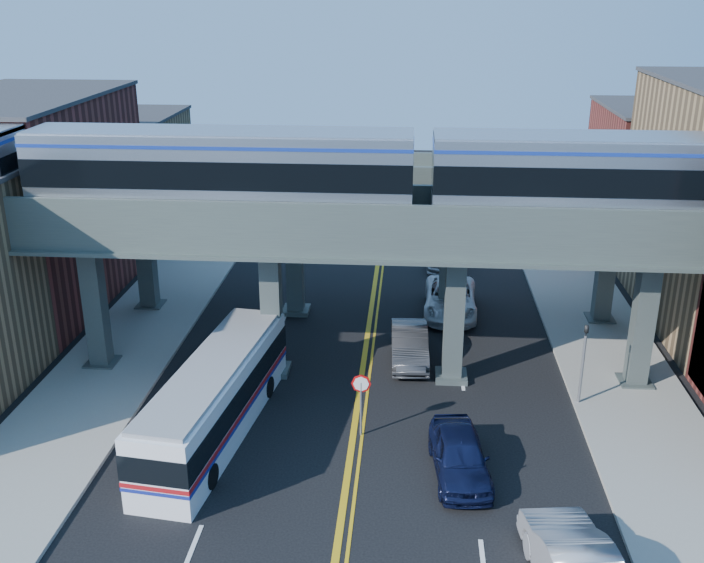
{
  "coord_description": "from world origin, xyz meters",
  "views": [
    {
      "loc": [
        2.02,
        -23.46,
        16.44
      ],
      "look_at": [
        -0.41,
        7.53,
        4.68
      ],
      "focal_mm": 40.0,
      "sensor_mm": 36.0,
      "label": 1
    }
  ],
  "objects_px": {
    "traffic_signal": "(584,356)",
    "car_lane_a": "(460,455)",
    "transit_bus": "(215,399)",
    "transit_train": "(222,169)",
    "car_lane_c": "(450,299)",
    "stop_sign": "(361,395)",
    "car_lane_b": "(410,345)",
    "car_lane_d": "(444,254)"
  },
  "relations": [
    {
      "from": "transit_train",
      "to": "car_lane_c",
      "type": "relative_size",
      "value": 8.36
    },
    {
      "from": "traffic_signal",
      "to": "car_lane_c",
      "type": "distance_m",
      "value": 10.88
    },
    {
      "from": "traffic_signal",
      "to": "car_lane_a",
      "type": "distance_m",
      "value": 7.63
    },
    {
      "from": "stop_sign",
      "to": "car_lane_a",
      "type": "relative_size",
      "value": 0.56
    },
    {
      "from": "transit_train",
      "to": "transit_bus",
      "type": "height_order",
      "value": "transit_train"
    },
    {
      "from": "transit_train",
      "to": "car_lane_d",
      "type": "relative_size",
      "value": 9.84
    },
    {
      "from": "transit_bus",
      "to": "car_lane_b",
      "type": "bearing_deg",
      "value": -40.03
    },
    {
      "from": "stop_sign",
      "to": "car_lane_c",
      "type": "bearing_deg",
      "value": 72.64
    },
    {
      "from": "stop_sign",
      "to": "transit_bus",
      "type": "distance_m",
      "value": 5.66
    },
    {
      "from": "car_lane_b",
      "to": "car_lane_c",
      "type": "bearing_deg",
      "value": 67.9
    },
    {
      "from": "transit_train",
      "to": "car_lane_a",
      "type": "distance_m",
      "value": 14.97
    },
    {
      "from": "stop_sign",
      "to": "car_lane_a",
      "type": "xyz_separation_m",
      "value": [
        3.68,
        -2.36,
        -0.96
      ]
    },
    {
      "from": "stop_sign",
      "to": "traffic_signal",
      "type": "distance_m",
      "value": 9.41
    },
    {
      "from": "transit_train",
      "to": "car_lane_c",
      "type": "distance_m",
      "value": 15.22
    },
    {
      "from": "traffic_signal",
      "to": "car_lane_d",
      "type": "relative_size",
      "value": 0.82
    },
    {
      "from": "transit_train",
      "to": "car_lane_c",
      "type": "height_order",
      "value": "transit_train"
    },
    {
      "from": "transit_train",
      "to": "car_lane_d",
      "type": "height_order",
      "value": "transit_train"
    },
    {
      "from": "car_lane_a",
      "to": "transit_train",
      "type": "bearing_deg",
      "value": 137.28
    },
    {
      "from": "transit_bus",
      "to": "car_lane_a",
      "type": "xyz_separation_m",
      "value": [
        9.33,
        -2.15,
        -0.66
      ]
    },
    {
      "from": "transit_train",
      "to": "car_lane_c",
      "type": "bearing_deg",
      "value": 36.84
    },
    {
      "from": "stop_sign",
      "to": "car_lane_c",
      "type": "xyz_separation_m",
      "value": [
        3.93,
        12.56,
        -0.94
      ]
    },
    {
      "from": "stop_sign",
      "to": "transit_bus",
      "type": "relative_size",
      "value": 0.23
    },
    {
      "from": "transit_train",
      "to": "transit_bus",
      "type": "relative_size",
      "value": 4.34
    },
    {
      "from": "stop_sign",
      "to": "car_lane_d",
      "type": "bearing_deg",
      "value": 79.25
    },
    {
      "from": "car_lane_d",
      "to": "traffic_signal",
      "type": "bearing_deg",
      "value": -70.25
    },
    {
      "from": "stop_sign",
      "to": "traffic_signal",
      "type": "xyz_separation_m",
      "value": [
        8.9,
        3.0,
        0.54
      ]
    },
    {
      "from": "car_lane_b",
      "to": "car_lane_d",
      "type": "relative_size",
      "value": 0.96
    },
    {
      "from": "transit_train",
      "to": "traffic_signal",
      "type": "relative_size",
      "value": 11.97
    },
    {
      "from": "stop_sign",
      "to": "car_lane_c",
      "type": "distance_m",
      "value": 13.19
    },
    {
      "from": "stop_sign",
      "to": "transit_bus",
      "type": "xyz_separation_m",
      "value": [
        -5.65,
        -0.2,
        -0.29
      ]
    },
    {
      "from": "transit_bus",
      "to": "car_lane_a",
      "type": "distance_m",
      "value": 9.6
    },
    {
      "from": "transit_train",
      "to": "car_lane_b",
      "type": "xyz_separation_m",
      "value": [
        7.98,
        1.68,
        -8.55
      ]
    },
    {
      "from": "stop_sign",
      "to": "car_lane_a",
      "type": "bearing_deg",
      "value": -32.65
    },
    {
      "from": "car_lane_c",
      "to": "car_lane_d",
      "type": "relative_size",
      "value": 1.18
    },
    {
      "from": "transit_bus",
      "to": "transit_train",
      "type": "bearing_deg",
      "value": 12.93
    },
    {
      "from": "transit_bus",
      "to": "stop_sign",
      "type": "bearing_deg",
      "value": -80.65
    },
    {
      "from": "stop_sign",
      "to": "traffic_signal",
      "type": "relative_size",
      "value": 0.64
    },
    {
      "from": "transit_train",
      "to": "transit_bus",
      "type": "xyz_separation_m",
      "value": [
        0.51,
        -5.2,
        -7.88
      ]
    },
    {
      "from": "traffic_signal",
      "to": "car_lane_c",
      "type": "height_order",
      "value": "traffic_signal"
    },
    {
      "from": "traffic_signal",
      "to": "transit_bus",
      "type": "height_order",
      "value": "traffic_signal"
    },
    {
      "from": "car_lane_c",
      "to": "traffic_signal",
      "type": "bearing_deg",
      "value": -60.4
    },
    {
      "from": "car_lane_b",
      "to": "car_lane_d",
      "type": "xyz_separation_m",
      "value": [
        2.04,
        13.63,
        -0.07
      ]
    }
  ]
}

